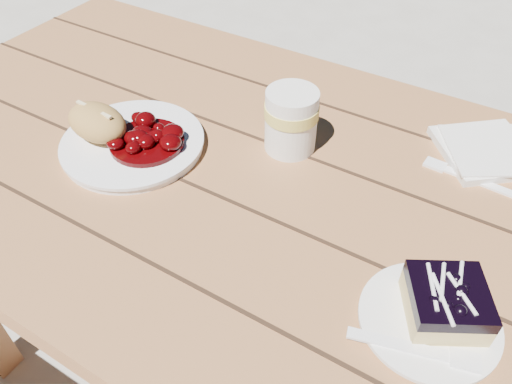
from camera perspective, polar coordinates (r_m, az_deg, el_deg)
The scene contains 10 objects.
picnic_table at distance 0.90m, azimuth 14.58°, elevation -11.32°, with size 2.00×1.55×0.75m.
main_plate at distance 0.91m, azimuth -13.87°, elevation 5.34°, with size 0.24×0.24×0.02m, color white.
goulash_stew at distance 0.87m, azimuth -12.50°, elevation 6.41°, with size 0.13×0.13×0.04m, color #3D0203, non-canonical shape.
bread_roll at distance 0.91m, azimuth -17.70°, elevation 7.59°, with size 0.12×0.08×0.06m, color #B68946.
dessert_plate at distance 0.68m, azimuth 19.12°, elevation -13.75°, with size 0.17×0.17×0.01m, color white.
blueberry_cake at distance 0.66m, azimuth 20.93°, elevation -11.65°, with size 0.12×0.12×0.05m.
fork_dessert at distance 0.64m, azimuth 16.08°, elevation -16.42°, with size 0.03×0.16×0.01m, color white, non-canonical shape.
napkin_stack at distance 0.95m, azimuth 24.76°, elevation 4.28°, with size 0.15×0.15×0.01m, color white.
fork_table at distance 0.89m, azimuth 24.19°, elevation 1.09°, with size 0.03×0.16×0.01m, color white, non-canonical shape.
second_cup at distance 0.86m, azimuth 4.02°, elevation 8.13°, with size 0.09×0.09×0.11m, color white.
Camera 1 is at (0.06, -0.53, 1.30)m, focal length 35.00 mm.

